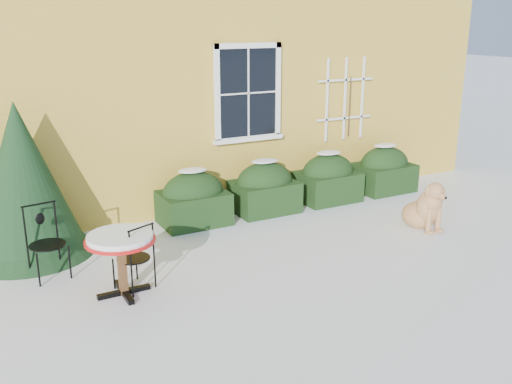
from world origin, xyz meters
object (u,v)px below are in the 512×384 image
patio_chair_near (135,257)px  patio_chair_far (46,242)px  evergreen_shrub (24,195)px  dog (425,209)px  bistro_table (121,245)px

patio_chair_near → patio_chair_far: 1.25m
evergreen_shrub → patio_chair_far: bearing=-83.3°
patio_chair_far → dog: patio_chair_far is taller
evergreen_shrub → bistro_table: (0.80, -1.85, -0.22)m
dog → patio_chair_near: bearing=-179.1°
patio_chair_far → dog: (5.47, -0.99, -0.14)m
bistro_table → patio_chair_far: patio_chair_far is taller
bistro_table → dog: bearing=-0.5°
bistro_table → evergreen_shrub: bearing=113.5°
evergreen_shrub → patio_chair_near: 2.09m
dog → patio_chair_far: bearing=171.9°
evergreen_shrub → patio_chair_near: size_ratio=2.54×
bistro_table → patio_chair_near: 0.29m
patio_chair_near → bistro_table: bearing=-4.0°
patio_chair_near → dog: (4.59, -0.10, -0.09)m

